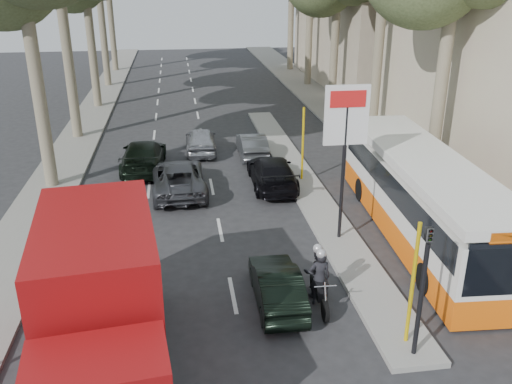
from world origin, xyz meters
TOP-DOWN VIEW (x-y plane):
  - ground at (0.00, 0.00)m, footprint 120.00×120.00m
  - sidewalk_right at (8.60, 25.00)m, footprint 3.20×70.00m
  - median_left at (-8.00, 28.00)m, footprint 2.40×64.00m
  - traffic_island at (3.25, 11.00)m, footprint 1.50×26.00m
  - billboard at (3.25, 5.00)m, footprint 1.50×12.10m
  - traffic_light_island at (3.25, -1.50)m, footprint 0.16×0.41m
  - silver_hatchback at (-3.50, -2.00)m, footprint 1.66×3.77m
  - dark_hatchback at (0.32, 1.42)m, footprint 1.27×3.58m
  - queue_car_a at (-2.37, 10.57)m, footprint 2.45×4.99m
  - queue_car_b at (1.80, 10.67)m, footprint 1.98×4.70m
  - queue_car_c at (-1.10, 16.16)m, footprint 1.67×3.98m
  - queue_car_d at (1.50, 15.00)m, footprint 1.34×3.81m
  - queue_car_e at (-4.00, 13.78)m, footprint 2.17×5.02m
  - red_truck at (-4.23, -0.86)m, footprint 3.32×7.13m
  - city_bus at (6.20, 4.96)m, footprint 3.22×11.79m
  - motorcycle at (1.51, 1.32)m, footprint 0.78×2.15m
  - pedestrian_near at (7.20, 9.89)m, footprint 1.16×1.25m
  - pedestrian_far at (9.27, 10.08)m, footprint 1.09×0.89m

SIDE VIEW (x-z plane):
  - ground at x=0.00m, z-range 0.00..0.00m
  - sidewalk_right at x=8.60m, z-range 0.00..0.12m
  - median_left at x=-8.00m, z-range 0.00..0.12m
  - traffic_island at x=3.25m, z-range 0.00..0.16m
  - dark_hatchback at x=0.32m, z-range 0.00..1.17m
  - queue_car_d at x=1.50m, z-range 0.00..1.25m
  - silver_hatchback at x=-3.50m, z-range 0.00..1.26m
  - queue_car_c at x=-1.10m, z-range 0.00..1.34m
  - queue_car_b at x=1.80m, z-range 0.00..1.35m
  - queue_car_a at x=-2.37m, z-range 0.00..1.36m
  - queue_car_e at x=-4.00m, z-range 0.00..1.44m
  - motorcycle at x=1.51m, z-range -0.08..1.75m
  - pedestrian_far at x=9.27m, z-range 0.12..1.68m
  - pedestrian_near at x=7.20m, z-range 0.12..2.08m
  - city_bus at x=6.20m, z-range 0.08..3.15m
  - red_truck at x=-4.23m, z-range 0.11..3.78m
  - traffic_light_island at x=3.25m, z-range 0.69..4.29m
  - billboard at x=3.25m, z-range 0.90..6.50m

